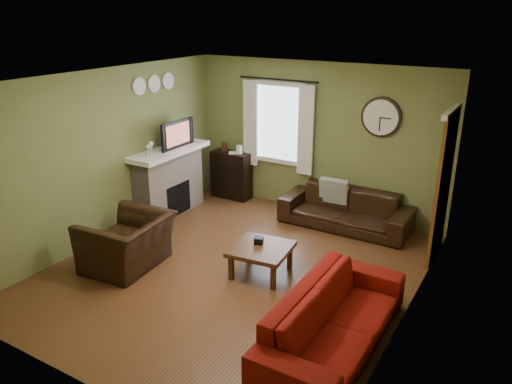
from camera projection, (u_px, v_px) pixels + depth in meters
The scene contains 31 objects.
floor at pixel (235, 270), 6.90m from camera, with size 4.60×5.20×0.00m, color brown.
ceiling at pixel (232, 80), 5.99m from camera, with size 4.60×5.20×0.00m, color white.
wall_left at pixel (106, 156), 7.55m from camera, with size 0.00×5.20×2.60m, color olive.
wall_right at pixel (413, 218), 5.35m from camera, with size 0.00×5.20×2.60m, color olive.
wall_back at pixel (316, 139), 8.54m from camera, with size 4.60×0.00×2.60m, color olive.
wall_front at pixel (71, 266), 4.35m from camera, with size 4.60×0.00×2.60m, color olive.
fireplace at pixel (169, 184), 8.64m from camera, with size 0.40×1.40×1.10m, color tan.
firebox at pixel (178, 199), 8.63m from camera, with size 0.04×0.60×0.55m, color black.
mantel at pixel (168, 151), 8.42m from camera, with size 0.58×1.60×0.08m, color white.
tv at pixel (174, 137), 8.46m from camera, with size 0.60×0.08×0.35m, color black.
tv_screen at pixel (178, 134), 8.40m from camera, with size 0.02×0.62×0.36m, color #994C3F.
medallion_left at pixel (139, 86), 7.85m from camera, with size 0.28×0.28×0.03m, color white.
medallion_mid at pixel (154, 84), 8.13m from camera, with size 0.28×0.28×0.03m, color white.
medallion_right at pixel (168, 81), 8.41m from camera, with size 0.28×0.28×0.03m, color white.
window_pane at pixel (280, 123), 8.79m from camera, with size 1.00×0.02×1.30m, color silver, non-canonical shape.
curtain_rod at pixel (278, 79), 8.44m from camera, with size 0.03×0.03×1.50m, color black.
curtain_left at pixel (250, 123), 8.99m from camera, with size 0.28×0.04×1.55m, color white.
curtain_right at pixel (306, 131), 8.47m from camera, with size 0.28×0.04×1.55m, color white.
wall_clock at pixel (381, 117), 7.80m from camera, with size 0.64×0.06×0.64m, color white, non-canonical shape.
door at pixel (443, 188), 6.94m from camera, with size 0.05×0.90×2.10m, color brown.
bookshelf at pixel (231, 175), 9.42m from camera, with size 0.75×0.32×0.89m, color black, non-canonical shape.
book at pixel (229, 150), 9.17m from camera, with size 0.16×0.21×0.02m, color #462915.
sofa_brown at pixel (345, 209), 8.18m from camera, with size 2.12×0.83×0.62m, color black.
pillow_left at pixel (336, 191), 8.28m from camera, with size 0.41×0.12×0.41m, color gray.
pillow_right at pixel (330, 189), 8.38m from camera, with size 0.37×0.11×0.37m, color gray.
sofa_red at pixel (334, 320), 5.24m from camera, with size 2.28×0.89×0.66m, color maroon.
armchair at pixel (127, 242), 6.90m from camera, with size 1.12×0.98×0.73m, color black.
coffee_table at pixel (261, 260), 6.75m from camera, with size 0.75×0.75×0.40m, color #462915, non-canonical shape.
tissue_box at pixel (259, 244), 6.78m from camera, with size 0.12×0.12×0.09m, color black.
wine_glass_a at pixel (148, 151), 7.96m from camera, with size 0.06×0.06×0.18m, color white, non-canonical shape.
wine_glass_b at pixel (151, 148), 8.01m from camera, with size 0.08×0.08×0.22m, color white, non-canonical shape.
Camera 1 is at (3.35, -5.09, 3.42)m, focal length 35.00 mm.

